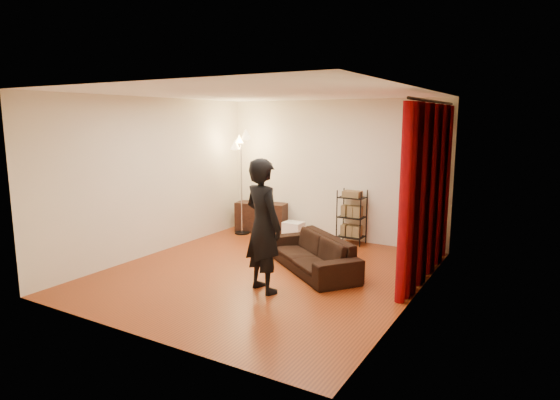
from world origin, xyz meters
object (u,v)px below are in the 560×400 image
Objects in this scene: person at (263,226)px; wire_shelf at (352,217)px; floor_lamp at (241,185)px; sofa at (312,253)px; media_cabinet at (261,217)px; storage_boxes at (293,229)px.

wire_shelf is at bearing -70.17° from person.
floor_lamp is (-2.12, 2.53, 0.11)m from person.
floor_lamp reaches higher than sofa.
media_cabinet is at bearing 53.34° from floor_lamp.
sofa is 2.70m from media_cabinet.
floor_lamp is (-1.05, -0.27, 0.87)m from storage_boxes.
sofa is 2.81m from floor_lamp.
person is at bearing -49.97° from floor_lamp.
person is 3.30m from floor_lamp.
storage_boxes is at bearing -46.91° from person.
wire_shelf reaches higher than sofa.
storage_boxes is 1.39m from floor_lamp.
storage_boxes is at bearing -167.47° from wire_shelf.
person is 3.48m from media_cabinet.
person reaches higher than sofa.
floor_lamp is at bearing -165.34° from storage_boxes.
sofa is 1.03× the size of person.
media_cabinet is 2.79× the size of storage_boxes.
sofa is 1.31m from person.
floor_lamp is (-2.24, -0.39, 0.51)m from wire_shelf.
media_cabinet is 2.00m from wire_shelf.
floor_lamp is at bearing -137.66° from media_cabinet.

